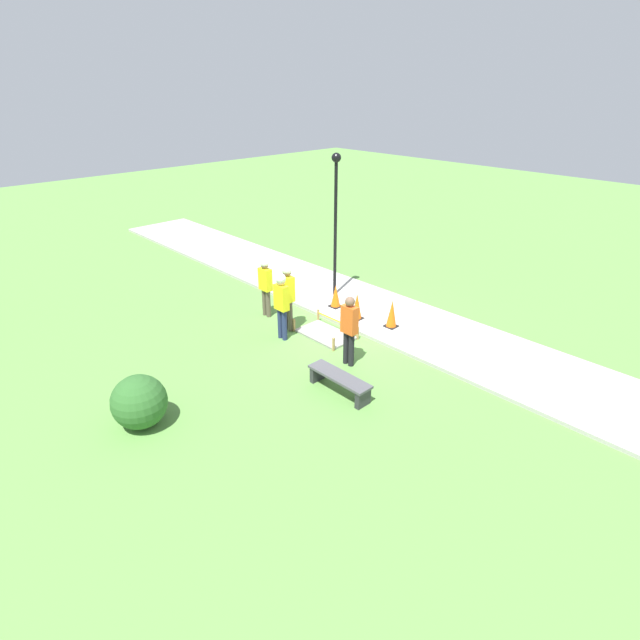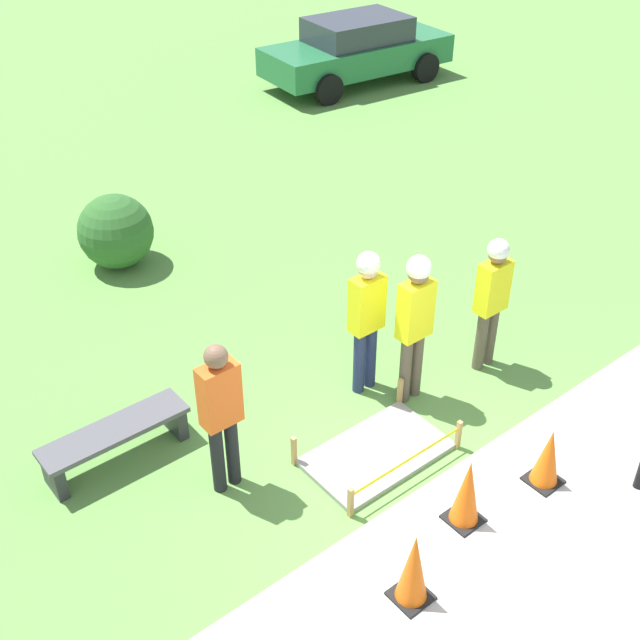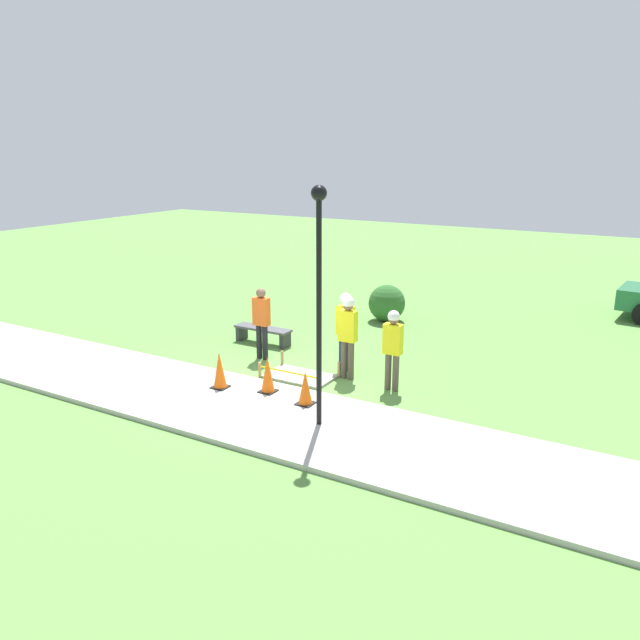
{
  "view_description": "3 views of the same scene",
  "coord_description": "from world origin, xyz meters",
  "px_view_note": "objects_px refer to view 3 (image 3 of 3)",
  "views": [
    {
      "loc": [
        -8.74,
        9.29,
        6.37
      ],
      "look_at": [
        -0.51,
        1.43,
        0.9
      ],
      "focal_mm": 28.0,
      "sensor_mm": 36.0,
      "label": 1
    },
    {
      "loc": [
        -4.44,
        -3.86,
        6.25
      ],
      "look_at": [
        0.41,
        2.17,
        0.85
      ],
      "focal_mm": 45.0,
      "sensor_mm": 36.0,
      "label": 2
    },
    {
      "loc": [
        7.17,
        -10.73,
        5.12
      ],
      "look_at": [
        0.02,
        1.68,
        1.14
      ],
      "focal_mm": 35.0,
      "sensor_mm": 36.0,
      "label": 3
    }
  ],
  "objects_px": {
    "worker_assistant": "(393,343)",
    "worker_supervisor": "(345,324)",
    "traffic_cone_far_patch": "(268,374)",
    "traffic_cone_near_patch": "(220,370)",
    "traffic_cone_sidewalk_edge": "(305,388)",
    "park_bench": "(263,332)",
    "worker_trainee": "(348,329)",
    "bystander_in_orange_shirt": "(261,319)",
    "lamppost_near": "(319,276)"
  },
  "relations": [
    {
      "from": "park_bench",
      "to": "bystander_in_orange_shirt",
      "type": "relative_size",
      "value": 0.9
    },
    {
      "from": "traffic_cone_near_patch",
      "to": "worker_trainee",
      "type": "bearing_deg",
      "value": 46.19
    },
    {
      "from": "traffic_cone_far_patch",
      "to": "park_bench",
      "type": "bearing_deg",
      "value": 126.59
    },
    {
      "from": "traffic_cone_far_patch",
      "to": "worker_trainee",
      "type": "distance_m",
      "value": 2.14
    },
    {
      "from": "bystander_in_orange_shirt",
      "to": "traffic_cone_far_patch",
      "type": "bearing_deg",
      "value": -52.16
    },
    {
      "from": "park_bench",
      "to": "worker_trainee",
      "type": "relative_size",
      "value": 0.84
    },
    {
      "from": "worker_assistant",
      "to": "bystander_in_orange_shirt",
      "type": "height_order",
      "value": "bystander_in_orange_shirt"
    },
    {
      "from": "traffic_cone_near_patch",
      "to": "worker_assistant",
      "type": "relative_size",
      "value": 0.45
    },
    {
      "from": "traffic_cone_far_patch",
      "to": "worker_trainee",
      "type": "bearing_deg",
      "value": 61.17
    },
    {
      "from": "traffic_cone_near_patch",
      "to": "worker_assistant",
      "type": "xyz_separation_m",
      "value": [
        3.16,
        1.96,
        0.58
      ]
    },
    {
      "from": "traffic_cone_sidewalk_edge",
      "to": "park_bench",
      "type": "bearing_deg",
      "value": 135.82
    },
    {
      "from": "worker_assistant",
      "to": "lamppost_near",
      "type": "distance_m",
      "value": 3.12
    },
    {
      "from": "worker_trainee",
      "to": "bystander_in_orange_shirt",
      "type": "bearing_deg",
      "value": 176.21
    },
    {
      "from": "traffic_cone_near_patch",
      "to": "traffic_cone_far_patch",
      "type": "xyz_separation_m",
      "value": [
        1.03,
        0.32,
        -0.01
      ]
    },
    {
      "from": "traffic_cone_far_patch",
      "to": "bystander_in_orange_shirt",
      "type": "bearing_deg",
      "value": 127.84
    },
    {
      "from": "traffic_cone_far_patch",
      "to": "lamppost_near",
      "type": "bearing_deg",
      "value": -25.59
    },
    {
      "from": "park_bench",
      "to": "worker_assistant",
      "type": "height_order",
      "value": "worker_assistant"
    },
    {
      "from": "traffic_cone_sidewalk_edge",
      "to": "park_bench",
      "type": "xyz_separation_m",
      "value": [
        -3.25,
        3.16,
        -0.13
      ]
    },
    {
      "from": "traffic_cone_near_patch",
      "to": "worker_supervisor",
      "type": "distance_m",
      "value": 3.14
    },
    {
      "from": "worker_trainee",
      "to": "lamppost_near",
      "type": "relative_size",
      "value": 0.44
    },
    {
      "from": "traffic_cone_near_patch",
      "to": "park_bench",
      "type": "height_order",
      "value": "traffic_cone_near_patch"
    },
    {
      "from": "worker_supervisor",
      "to": "worker_assistant",
      "type": "relative_size",
      "value": 1.05
    },
    {
      "from": "bystander_in_orange_shirt",
      "to": "lamppost_near",
      "type": "height_order",
      "value": "lamppost_near"
    },
    {
      "from": "park_bench",
      "to": "lamppost_near",
      "type": "relative_size",
      "value": 0.37
    },
    {
      "from": "park_bench",
      "to": "worker_trainee",
      "type": "distance_m",
      "value": 3.53
    },
    {
      "from": "traffic_cone_sidewalk_edge",
      "to": "worker_supervisor",
      "type": "distance_m",
      "value": 2.53
    },
    {
      "from": "traffic_cone_far_patch",
      "to": "traffic_cone_near_patch",
      "type": "bearing_deg",
      "value": -162.86
    },
    {
      "from": "traffic_cone_near_patch",
      "to": "worker_assistant",
      "type": "bearing_deg",
      "value": 31.76
    },
    {
      "from": "worker_assistant",
      "to": "worker_supervisor",
      "type": "bearing_deg",
      "value": 157.62
    },
    {
      "from": "bystander_in_orange_shirt",
      "to": "lamppost_near",
      "type": "distance_m",
      "value": 4.67
    },
    {
      "from": "traffic_cone_sidewalk_edge",
      "to": "park_bench",
      "type": "distance_m",
      "value": 4.54
    },
    {
      "from": "traffic_cone_far_patch",
      "to": "bystander_in_orange_shirt",
      "type": "height_order",
      "value": "bystander_in_orange_shirt"
    },
    {
      "from": "traffic_cone_sidewalk_edge",
      "to": "worker_supervisor",
      "type": "height_order",
      "value": "worker_supervisor"
    },
    {
      "from": "traffic_cone_near_patch",
      "to": "lamppost_near",
      "type": "relative_size",
      "value": 0.18
    },
    {
      "from": "traffic_cone_sidewalk_edge",
      "to": "worker_trainee",
      "type": "bearing_deg",
      "value": 91.59
    },
    {
      "from": "bystander_in_orange_shirt",
      "to": "worker_supervisor",
      "type": "bearing_deg",
      "value": 7.94
    },
    {
      "from": "worker_supervisor",
      "to": "lamppost_near",
      "type": "height_order",
      "value": "lamppost_near"
    },
    {
      "from": "worker_supervisor",
      "to": "worker_trainee",
      "type": "relative_size",
      "value": 0.97
    },
    {
      "from": "park_bench",
      "to": "traffic_cone_far_patch",
      "type": "bearing_deg",
      "value": -53.41
    },
    {
      "from": "traffic_cone_near_patch",
      "to": "worker_supervisor",
      "type": "bearing_deg",
      "value": 56.4
    },
    {
      "from": "lamppost_near",
      "to": "worker_trainee",
      "type": "bearing_deg",
      "value": 106.2
    },
    {
      "from": "traffic_cone_near_patch",
      "to": "traffic_cone_sidewalk_edge",
      "type": "distance_m",
      "value": 2.07
    },
    {
      "from": "traffic_cone_far_patch",
      "to": "traffic_cone_sidewalk_edge",
      "type": "relative_size",
      "value": 1.13
    },
    {
      "from": "traffic_cone_near_patch",
      "to": "lamppost_near",
      "type": "height_order",
      "value": "lamppost_near"
    },
    {
      "from": "bystander_in_orange_shirt",
      "to": "traffic_cone_sidewalk_edge",
      "type": "bearing_deg",
      "value": -39.7
    },
    {
      "from": "traffic_cone_sidewalk_edge",
      "to": "worker_assistant",
      "type": "relative_size",
      "value": 0.39
    },
    {
      "from": "traffic_cone_far_patch",
      "to": "traffic_cone_sidewalk_edge",
      "type": "height_order",
      "value": "traffic_cone_far_patch"
    },
    {
      "from": "traffic_cone_sidewalk_edge",
      "to": "lamppost_near",
      "type": "distance_m",
      "value": 2.68
    },
    {
      "from": "traffic_cone_near_patch",
      "to": "bystander_in_orange_shirt",
      "type": "xyz_separation_m",
      "value": [
        -0.48,
        2.26,
        0.54
      ]
    },
    {
      "from": "traffic_cone_sidewalk_edge",
      "to": "worker_supervisor",
      "type": "relative_size",
      "value": 0.37
    }
  ]
}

